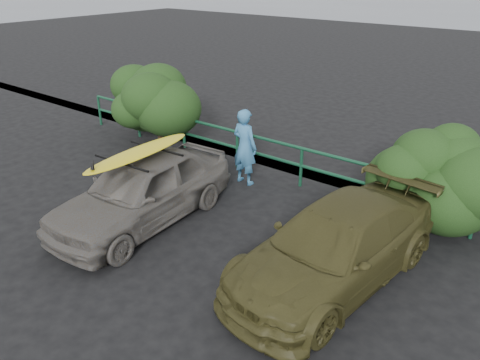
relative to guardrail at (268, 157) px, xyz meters
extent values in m
plane|color=black|center=(0.00, -5.00, -0.52)|extent=(80.00, 80.00, 0.00)
imported|color=#5E5A54|center=(-0.72, -3.56, 0.23)|extent=(2.02, 4.48, 1.49)
imported|color=#423F1D|center=(3.43, -2.91, 0.15)|extent=(2.44, 4.83, 1.34)
imported|color=teal|center=(-0.23, -0.67, 0.44)|extent=(0.73, 0.50, 1.92)
ellipsoid|color=yellow|center=(-0.72, -3.56, 1.06)|extent=(0.74, 2.81, 0.08)
camera|label=1|loc=(6.32, -9.24, 4.51)|focal=35.00mm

